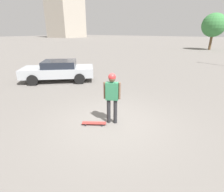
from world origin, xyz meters
The scene contains 6 objects.
ground_plane centered at (0.00, 0.00, 0.00)m, with size 220.00×220.00×0.00m, color slate.
person centered at (0.00, 0.00, 1.12)m, with size 0.38×0.52×1.81m.
skateboard centered at (0.49, -0.43, 0.06)m, with size 0.61×0.81×0.08m.
car_parked_near centered at (-2.68, -6.08, 0.70)m, with size 4.41×4.61×1.31m.
building_block_distant centered at (-58.88, -68.03, 15.09)m, with size 14.00×13.49×30.18m.
tree_distant centered at (-30.80, -0.70, 3.98)m, with size 3.80×3.80×5.90m.
Camera 1 is at (4.58, 3.16, 3.10)m, focal length 28.00 mm.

